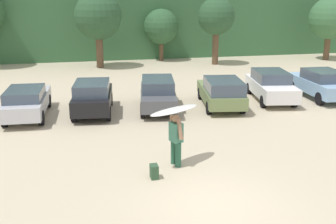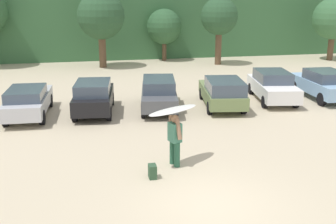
{
  "view_description": "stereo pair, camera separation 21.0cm",
  "coord_description": "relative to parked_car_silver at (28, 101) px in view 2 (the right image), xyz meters",
  "views": [
    {
      "loc": [
        -3.59,
        -9.84,
        5.65
      ],
      "look_at": [
        -0.02,
        5.96,
        1.01
      ],
      "focal_mm": 44.11,
      "sensor_mm": 36.0,
      "label": 1
    },
    {
      "loc": [
        -3.38,
        -9.88,
        5.65
      ],
      "look_at": [
        -0.02,
        5.96,
        1.01
      ],
      "focal_mm": 44.11,
      "sensor_mm": 36.0,
      "label": 2
    }
  ],
  "objects": [
    {
      "name": "parked_car_white",
      "position": [
        12.76,
        0.52,
        0.05
      ],
      "size": [
        2.59,
        4.95,
        1.61
      ],
      "rotation": [
        0.0,
        0.0,
        1.39
      ],
      "color": "white",
      "rests_on": "ground_plane"
    },
    {
      "name": "tree_right",
      "position": [
        9.79,
        15.67,
        2.14
      ],
      "size": [
        3.04,
        3.04,
        4.46
      ],
      "color": "brown",
      "rests_on": "ground_plane"
    },
    {
      "name": "hillside_ridge",
      "position": [
        5.94,
        22.51,
        3.48
      ],
      "size": [
        108.0,
        12.0,
        8.53
      ],
      "primitive_type": "cube",
      "color": "#38663D",
      "rests_on": "ground_plane"
    },
    {
      "name": "parked_car_sky_blue",
      "position": [
        15.7,
        0.29,
        0.06
      ],
      "size": [
        2.1,
        4.74,
        1.61
      ],
      "rotation": [
        0.0,
        0.0,
        1.52
      ],
      "color": "#84ADD1",
      "rests_on": "ground_plane"
    },
    {
      "name": "parked_car_black",
      "position": [
        3.07,
        -0.08,
        0.07
      ],
      "size": [
        2.24,
        4.34,
        1.61
      ],
      "rotation": [
        0.0,
        0.0,
        1.45
      ],
      "color": "black",
      "rests_on": "ground_plane"
    },
    {
      "name": "tree_center",
      "position": [
        24.21,
        12.84,
        2.81
      ],
      "size": [
        3.62,
        3.62,
        5.43
      ],
      "color": "brown",
      "rests_on": "ground_plane"
    },
    {
      "name": "parked_car_dark_gray",
      "position": [
        6.33,
        0.06,
        0.06
      ],
      "size": [
        2.43,
        4.75,
        1.56
      ],
      "rotation": [
        0.0,
        0.0,
        1.4
      ],
      "color": "#4C4F54",
      "rests_on": "ground_plane"
    },
    {
      "name": "ground_plane",
      "position": [
        5.94,
        -10.04,
        -0.78
      ],
      "size": [
        120.0,
        120.0,
        0.0
      ],
      "primitive_type": "plane",
      "color": "#C1B293"
    },
    {
      "name": "tree_center_left",
      "position": [
        4.28,
        13.19,
        3.21
      ],
      "size": [
        3.67,
        3.67,
        5.87
      ],
      "color": "brown",
      "rests_on": "ground_plane"
    },
    {
      "name": "tree_ridge_back",
      "position": [
        13.72,
        12.64,
        3.08
      ],
      "size": [
        3.0,
        3.0,
        5.42
      ],
      "color": "brown",
      "rests_on": "ground_plane"
    },
    {
      "name": "parked_car_silver",
      "position": [
        0.0,
        0.0,
        0.0
      ],
      "size": [
        1.97,
        4.78,
        1.45
      ],
      "rotation": [
        0.0,
        0.0,
        1.52
      ],
      "color": "silver",
      "rests_on": "ground_plane"
    },
    {
      "name": "parked_car_olive_green",
      "position": [
        9.59,
        -0.34,
        0.04
      ],
      "size": [
        2.56,
        4.81,
        1.56
      ],
      "rotation": [
        0.0,
        0.0,
        1.41
      ],
      "color": "#6B7F4C",
      "rests_on": "ground_plane"
    },
    {
      "name": "person_adult",
      "position": [
        5.51,
        -7.14,
        0.23
      ],
      "size": [
        0.44,
        0.78,
        1.79
      ],
      "rotation": [
        0.0,
        0.0,
        3.44
      ],
      "color": "#26593F",
      "rests_on": "ground_plane"
    },
    {
      "name": "backpack_dropped",
      "position": [
        4.58,
        -8.01,
        -0.56
      ],
      "size": [
        0.24,
        0.34,
        0.45
      ],
      "color": "#2D4C33",
      "rests_on": "ground_plane"
    },
    {
      "name": "surfboard_white",
      "position": [
        5.46,
        -7.09,
        1.16
      ],
      "size": [
        2.09,
        1.58,
        0.07
      ],
      "rotation": [
        0.0,
        0.0,
        3.69
      ],
      "color": "white"
    }
  ]
}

